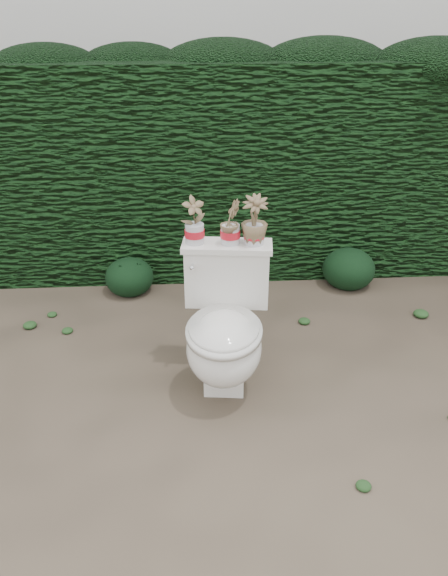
{
  "coord_description": "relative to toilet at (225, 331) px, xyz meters",
  "views": [
    {
      "loc": [
        -0.35,
        -2.82,
        1.98
      ],
      "look_at": [
        -0.17,
        -0.06,
        0.55
      ],
      "focal_mm": 35.0,
      "sensor_mm": 36.0,
      "label": 1
    }
  ],
  "objects": [
    {
      "name": "ground",
      "position": [
        0.18,
        0.2,
        -0.36
      ],
      "size": [
        60.0,
        60.0,
        0.0
      ],
      "primitive_type": "plane",
      "color": "brown",
      "rests_on": "ground"
    },
    {
      "name": "potted_plant_center",
      "position": [
        0.05,
        0.24,
        0.54
      ],
      "size": [
        0.14,
        0.16,
        0.23
      ],
      "primitive_type": "imported",
      "rotation": [
        0.0,
        0.0,
        1.19
      ],
      "color": "#287A26",
      "rests_on": "toilet"
    },
    {
      "name": "potted_plant_right",
      "position": [
        0.17,
        0.22,
        0.55
      ],
      "size": [
        0.15,
        0.15,
        0.26
      ],
      "primitive_type": "imported",
      "rotation": [
        0.0,
        0.0,
        -0.03
      ],
      "color": "#287A26",
      "rests_on": "toilet"
    },
    {
      "name": "liriope_clump_1",
      "position": [
        -0.64,
        1.2,
        -0.21
      ],
      "size": [
        0.36,
        0.36,
        0.29
      ],
      "primitive_type": "ellipsoid",
      "color": "black",
      "rests_on": "ground"
    },
    {
      "name": "potted_plant_left",
      "position": [
        -0.15,
        0.26,
        0.55
      ],
      "size": [
        0.16,
        0.14,
        0.25
      ],
      "primitive_type": "imported",
      "rotation": [
        0.0,
        0.0,
        0.46
      ],
      "color": "#287A26",
      "rests_on": "toilet"
    },
    {
      "name": "toilet",
      "position": [
        0.0,
        0.0,
        0.0
      ],
      "size": [
        0.53,
        0.73,
        0.78
      ],
      "rotation": [
        0.0,
        0.0,
        -0.12
      ],
      "color": "silver",
      "rests_on": "ground"
    },
    {
      "name": "hedge",
      "position": [
        0.18,
        1.8,
        0.44
      ],
      "size": [
        8.0,
        1.0,
        1.6
      ],
      "primitive_type": "cube",
      "color": "#153D14",
      "rests_on": "ground"
    },
    {
      "name": "liriope_clump_2",
      "position": [
        1.04,
        1.21,
        -0.19
      ],
      "size": [
        0.4,
        0.4,
        0.32
      ],
      "primitive_type": "ellipsoid",
      "color": "black",
      "rests_on": "ground"
    }
  ]
}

